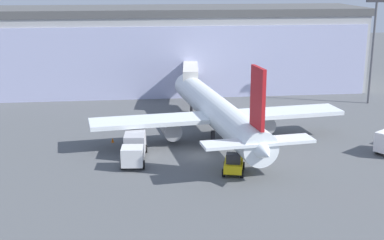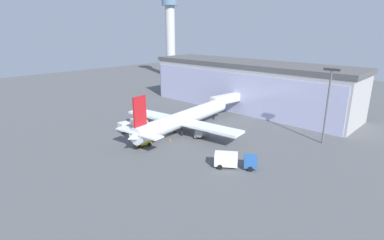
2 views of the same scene
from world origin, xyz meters
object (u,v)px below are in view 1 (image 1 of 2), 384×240
object	(u,v)px
airplane	(217,112)
jet_bridge	(190,72)
safety_cone_nose	(240,151)
apron_light_mast	(373,41)
safety_cone_wingtip	(113,140)
pushback_tug	(234,164)
catering_truck	(134,147)
baggage_cart	(254,134)

from	to	relation	value
airplane	jet_bridge	bearing A→B (deg)	-4.21
safety_cone_nose	airplane	bearing A→B (deg)	106.95
apron_light_mast	safety_cone_wingtip	bearing A→B (deg)	-157.55
pushback_tug	apron_light_mast	bearing A→B (deg)	-29.79
catering_truck	pushback_tug	world-z (taller)	catering_truck
pushback_tug	safety_cone_wingtip	distance (m)	17.13
baggage_cart	safety_cone_nose	distance (m)	6.47
jet_bridge	pushback_tug	bearing A→B (deg)	-172.32
baggage_cart	safety_cone_nose	bearing A→B (deg)	108.41
apron_light_mast	pushback_tug	size ratio (longest dim) A/B	4.49
baggage_cart	safety_cone_nose	xyz separation A→B (m)	(-2.80, -5.82, -0.23)
apron_light_mast	jet_bridge	bearing A→B (deg)	171.02
apron_light_mast	pushback_tug	distance (m)	39.18
airplane	pushback_tug	size ratio (longest dim) A/B	9.90
catering_truck	safety_cone_wingtip	xyz separation A→B (m)	(-2.60, 6.43, -1.19)
jet_bridge	safety_cone_nose	bearing A→B (deg)	-167.73
airplane	baggage_cart	size ratio (longest dim) A/B	11.20
apron_light_mast	baggage_cart	distance (m)	28.32
pushback_tug	safety_cone_nose	bearing A→B (deg)	-3.75
apron_light_mast	safety_cone_nose	world-z (taller)	apron_light_mast
jet_bridge	baggage_cart	xyz separation A→B (m)	(5.76, -20.18, -4.14)
airplane	catering_truck	bearing A→B (deg)	115.85
pushback_tug	safety_cone_wingtip	world-z (taller)	pushback_tug
safety_cone_nose	baggage_cart	bearing A→B (deg)	64.35
jet_bridge	apron_light_mast	world-z (taller)	apron_light_mast
safety_cone_wingtip	safety_cone_nose	bearing A→B (deg)	-21.39
jet_bridge	pushback_tug	xyz separation A→B (m)	(1.06, -32.04, -3.67)
baggage_cart	safety_cone_wingtip	distance (m)	17.21
jet_bridge	safety_cone_nose	distance (m)	26.54
apron_light_mast	baggage_cart	world-z (taller)	apron_light_mast
safety_cone_nose	safety_cone_wingtip	size ratio (longest dim) A/B	1.00
safety_cone_wingtip	jet_bridge	bearing A→B (deg)	60.64
apron_light_mast	safety_cone_wingtip	world-z (taller)	apron_light_mast
catering_truck	safety_cone_nose	world-z (taller)	catering_truck
baggage_cart	apron_light_mast	bearing A→B (deg)	-99.66
jet_bridge	catering_truck	xyz separation A→B (m)	(-8.86, -26.80, -3.17)
safety_cone_wingtip	baggage_cart	bearing A→B (deg)	0.60
baggage_cart	safety_cone_wingtip	xyz separation A→B (m)	(-17.21, -0.18, -0.23)
jet_bridge	pushback_tug	world-z (taller)	jet_bridge
apron_light_mast	safety_cone_nose	bearing A→B (deg)	-138.38
catering_truck	safety_cone_wingtip	bearing A→B (deg)	-153.83
safety_cone_nose	jet_bridge	bearing A→B (deg)	96.49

